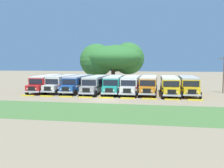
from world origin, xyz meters
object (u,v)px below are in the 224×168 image
object	(u,v)px
parked_bus_slot_7	(169,84)
utility_pole	(224,73)
parked_bus_slot_2	(79,83)
parked_bus_slot_8	(188,84)
parked_bus_slot_4	(114,83)
parked_bus_slot_3	(96,83)
parked_bus_slot_1	(63,82)
parked_bus_slot_6	(149,84)
parked_bus_slot_0	(47,82)
parked_bus_slot_5	(131,84)
broad_shade_tree	(113,59)

from	to	relation	value
parked_bus_slot_7	utility_pole	world-z (taller)	utility_pole
parked_bus_slot_2	parked_bus_slot_8	size ratio (longest dim) A/B	1.00
parked_bus_slot_4	parked_bus_slot_2	bearing A→B (deg)	-94.14
parked_bus_slot_3	parked_bus_slot_7	distance (m)	12.04
parked_bus_slot_1	parked_bus_slot_6	size ratio (longest dim) A/B	1.00
parked_bus_slot_1	utility_pole	distance (m)	27.36
parked_bus_slot_6	parked_bus_slot_2	bearing A→B (deg)	-87.88
parked_bus_slot_4	parked_bus_slot_7	bearing A→B (deg)	85.22
parked_bus_slot_4	utility_pole	xyz separation A→B (m)	(17.97, 2.25, 1.84)
parked_bus_slot_2	parked_bus_slot_7	world-z (taller)	same
parked_bus_slot_3	parked_bus_slot_0	bearing A→B (deg)	-91.81
parked_bus_slot_6	utility_pole	world-z (taller)	utility_pole
parked_bus_slot_3	parked_bus_slot_5	xyz separation A→B (m)	(5.93, 0.26, 0.00)
parked_bus_slot_2	broad_shade_tree	distance (m)	14.10
parked_bus_slot_3	parked_bus_slot_5	distance (m)	5.94
parked_bus_slot_5	parked_bus_slot_7	bearing A→B (deg)	88.53
parked_bus_slot_1	broad_shade_tree	xyz separation A→B (m)	(6.96, 12.54, 4.47)
parked_bus_slot_4	parked_bus_slot_8	size ratio (longest dim) A/B	1.00
parked_bus_slot_8	utility_pole	bearing A→B (deg)	112.10
parked_bus_slot_4	broad_shade_tree	distance (m)	13.96
parked_bus_slot_2	parked_bus_slot_8	bearing A→B (deg)	92.18
parked_bus_slot_4	parked_bus_slot_3	bearing A→B (deg)	-83.43
parked_bus_slot_3	parked_bus_slot_6	distance (m)	8.81
parked_bus_slot_4	utility_pole	size ratio (longest dim) A/B	1.71
parked_bus_slot_4	broad_shade_tree	size ratio (longest dim) A/B	0.77
parked_bus_slot_2	utility_pole	distance (m)	24.46
parked_bus_slot_0	parked_bus_slot_3	distance (m)	9.19
parked_bus_slot_0	parked_bus_slot_6	size ratio (longest dim) A/B	1.00
parked_bus_slot_0	parked_bus_slot_1	world-z (taller)	same
parked_bus_slot_5	parked_bus_slot_8	xyz separation A→B (m)	(9.11, 0.43, 0.00)
parked_bus_slot_8	utility_pole	size ratio (longest dim) A/B	1.72
parked_bus_slot_4	parked_bus_slot_6	bearing A→B (deg)	90.89
parked_bus_slot_3	parked_bus_slot_4	world-z (taller)	same
parked_bus_slot_8	broad_shade_tree	size ratio (longest dim) A/B	0.78
parked_bus_slot_0	parked_bus_slot_3	xyz separation A→B (m)	(9.17, -0.51, 0.00)
parked_bus_slot_0	parked_bus_slot_6	bearing A→B (deg)	88.45
parked_bus_slot_6	parked_bus_slot_7	bearing A→B (deg)	79.24
parked_bus_slot_3	broad_shade_tree	world-z (taller)	broad_shade_tree
parked_bus_slot_5	parked_bus_slot_2	bearing A→B (deg)	-91.23
parked_bus_slot_4	utility_pole	world-z (taller)	utility_pole
parked_bus_slot_0	utility_pole	size ratio (longest dim) A/B	1.71
parked_bus_slot_2	parked_bus_slot_5	bearing A→B (deg)	89.48
parked_bus_slot_8	parked_bus_slot_7	bearing A→B (deg)	-72.46
parked_bus_slot_2	parked_bus_slot_4	world-z (taller)	same
broad_shade_tree	parked_bus_slot_7	bearing A→B (deg)	-49.96
utility_pole	parked_bus_slot_7	bearing A→B (deg)	-162.95
parked_bus_slot_5	utility_pole	size ratio (longest dim) A/B	1.71
parked_bus_slot_0	parked_bus_slot_1	bearing A→B (deg)	95.89
parked_bus_slot_4	parked_bus_slot_8	world-z (taller)	same
parked_bus_slot_3	parked_bus_slot_7	bearing A→B (deg)	91.12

